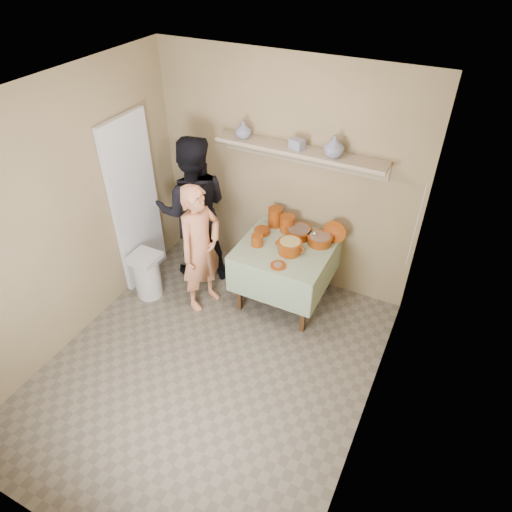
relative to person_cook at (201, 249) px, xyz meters
The scene contains 22 objects.
ground 1.25m from the person_cook, 56.57° to the right, with size 3.50×3.50×0.00m, color #6C6354.
tile_panel 0.95m from the person_cook, behind, with size 0.06×0.70×2.00m, color silver.
plate_stack_a 0.93m from the person_cook, 55.23° to the left, with size 0.16×0.16×0.22m, color maroon.
plate_stack_b 1.00m from the person_cook, 45.67° to the left, with size 0.16×0.16×0.19m, color maroon.
bowl_stack 0.61m from the person_cook, 31.53° to the left, with size 0.13×0.13×0.13m, color maroon.
empty_bowl 0.72m from the person_cook, 49.52° to the left, with size 0.18×0.18×0.05m, color maroon.
propped_lid 1.44m from the person_cook, 31.38° to the left, with size 0.25×0.25×0.02m, color maroon.
vase_right 1.73m from the person_cook, 34.93° to the left, with size 0.20×0.20×0.21m, color navy.
vase_left 1.33m from the person_cook, 81.25° to the left, with size 0.17×0.17×0.18m, color navy.
ceramic_box 1.47m from the person_cook, 46.60° to the left, with size 0.14×0.10×0.10m, color navy.
person_cook is the anchor object (origin of this frame).
person_helper 0.60m from the person_cook, 128.89° to the left, with size 0.86×0.67×1.77m, color black.
room_shell 1.32m from the person_cook, 56.57° to the right, with size 3.04×3.54×2.62m.
serving_table 0.92m from the person_cook, 29.25° to the left, with size 0.97×0.97×0.76m.
cazuela_meat_a 1.08m from the person_cook, 38.38° to the left, with size 0.30×0.30×0.10m.
cazuela_meat_b 1.28m from the person_cook, 30.30° to the left, with size 0.28×0.28×0.10m.
ladle 1.22m from the person_cook, 31.24° to the left, with size 0.08×0.26×0.19m.
cazuela_rice 0.95m from the person_cook, 21.87° to the left, with size 0.33×0.25×0.14m.
front_plate 0.87m from the person_cook, ahead, with size 0.16×0.16×0.03m.
wall_shelf 1.44m from the person_cook, 47.55° to the left, with size 1.80×0.25×0.21m.
trash_bin 0.82m from the person_cook, 164.56° to the right, with size 0.32×0.32×0.56m.
electrical_cord 2.18m from the person_cook, 17.78° to the left, with size 0.01×0.05×0.90m.
Camera 1 is at (1.71, -2.39, 3.64)m, focal length 32.00 mm.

